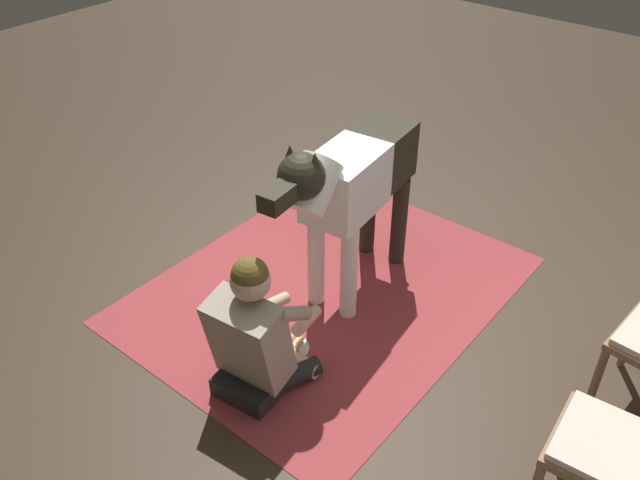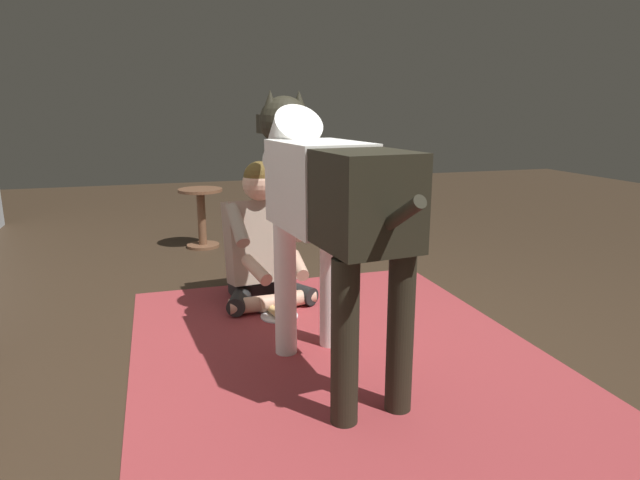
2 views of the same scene
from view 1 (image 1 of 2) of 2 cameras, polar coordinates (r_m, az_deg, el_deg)
name	(u,v)px [view 1 (image 1 of 2)]	position (r m, az deg, el deg)	size (l,w,h in m)	color
ground_plane	(311,292)	(4.41, -0.73, -4.48)	(13.16, 13.16, 0.00)	#35271B
area_rug	(328,289)	(4.43, 0.66, -4.22)	(2.45, 1.97, 0.01)	#943336
dining_chair_right_of_pair	(635,445)	(3.16, 25.36, -15.61)	(0.49, 0.50, 0.98)	brown
person_sitting_on_floor	(255,336)	(3.60, -5.58, -8.20)	(0.69, 0.57, 0.87)	black
large_dog	(351,184)	(3.97, 2.68, 4.80)	(1.58, 0.43, 1.27)	white
hot_dog_on_plate	(291,346)	(4.01, -2.49, -9.02)	(0.22, 0.22, 0.06)	silver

